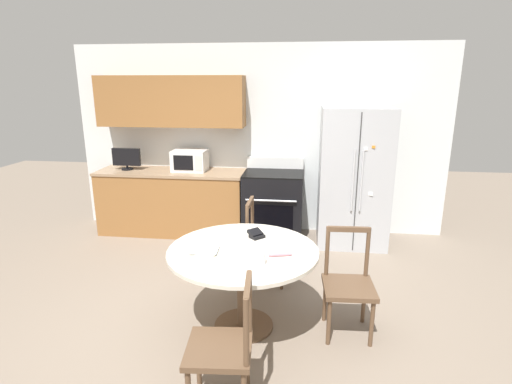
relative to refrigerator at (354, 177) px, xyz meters
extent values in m
plane|color=gray|center=(-1.30, -2.21, -0.90)|extent=(14.00, 14.00, 0.00)
cube|color=silver|center=(-1.30, 0.44, 0.40)|extent=(5.20, 0.10, 2.60)
cube|color=#936033|center=(-2.49, 0.22, 0.94)|extent=(2.03, 0.34, 0.68)
cube|color=#936033|center=(-2.49, 0.08, -0.46)|extent=(2.03, 0.62, 0.86)
cube|color=#997A5B|center=(-2.49, 0.08, -0.01)|extent=(2.06, 0.64, 0.03)
cube|color=#B2B5BA|center=(0.00, 0.00, 0.00)|extent=(0.88, 0.73, 1.79)
cube|color=#333333|center=(0.00, -0.37, 0.00)|extent=(0.01, 0.01, 1.72)
cylinder|color=silver|center=(-0.05, -0.38, 0.04)|extent=(0.02, 0.02, 0.75)
cylinder|color=silver|center=(0.05, -0.38, 0.04)|extent=(0.02, 0.02, 0.75)
cube|color=white|center=(0.08, -0.37, 0.43)|extent=(0.04, 0.01, 0.03)
cube|color=orange|center=(0.16, -0.37, 0.46)|extent=(0.04, 0.02, 0.03)
cube|color=white|center=(0.17, -0.37, -0.12)|extent=(0.06, 0.02, 0.04)
cube|color=black|center=(-1.05, 0.05, -0.45)|extent=(0.80, 0.64, 0.90)
cube|color=black|center=(-1.05, -0.28, -0.54)|extent=(0.57, 0.01, 0.40)
cylinder|color=silver|center=(-1.05, -0.30, -0.27)|extent=(0.65, 0.02, 0.02)
cube|color=black|center=(-1.05, 0.05, 0.01)|extent=(0.80, 0.64, 0.02)
cube|color=white|center=(-1.05, 0.34, 0.10)|extent=(0.80, 0.06, 0.16)
cube|color=white|center=(-2.22, 0.13, 0.15)|extent=(0.47, 0.35, 0.29)
cube|color=black|center=(-2.27, -0.05, 0.15)|extent=(0.27, 0.01, 0.20)
cube|color=silver|center=(-2.06, -0.05, 0.15)|extent=(0.09, 0.01, 0.21)
cylinder|color=black|center=(-3.12, 0.07, 0.01)|extent=(0.16, 0.16, 0.02)
cylinder|color=black|center=(-3.12, 0.07, 0.04)|extent=(0.03, 0.03, 0.04)
cube|color=black|center=(-3.12, 0.07, 0.19)|extent=(0.40, 0.05, 0.25)
cylinder|color=beige|center=(-1.13, -2.11, -0.17)|extent=(1.27, 1.27, 0.03)
cylinder|color=brown|center=(-1.13, -2.11, -0.53)|extent=(0.11, 0.11, 0.68)
cylinder|color=brown|center=(-1.13, -2.11, -0.88)|extent=(0.52, 0.52, 0.03)
cube|color=brown|center=(-0.24, -2.09, -0.47)|extent=(0.44, 0.44, 0.04)
cylinder|color=brown|center=(-0.06, -2.25, -0.69)|extent=(0.04, 0.04, 0.41)
cylinder|color=brown|center=(-0.40, -2.27, -0.69)|extent=(0.04, 0.04, 0.41)
cylinder|color=brown|center=(-0.07, -1.91, -0.69)|extent=(0.04, 0.04, 0.41)
cylinder|color=brown|center=(-0.42, -1.93, -0.69)|extent=(0.04, 0.04, 0.41)
cylinder|color=brown|center=(-0.08, -1.89, -0.22)|extent=(0.04, 0.04, 0.45)
cylinder|color=brown|center=(-0.42, -1.91, -0.22)|extent=(0.04, 0.04, 0.45)
cube|color=brown|center=(-0.25, -1.90, -0.02)|extent=(0.35, 0.05, 0.04)
cube|color=brown|center=(-1.01, -1.23, -0.47)|extent=(0.43, 0.43, 0.04)
cylinder|color=brown|center=(-0.83, -1.06, -0.69)|extent=(0.04, 0.04, 0.41)
cylinder|color=brown|center=(-0.84, -1.41, -0.69)|extent=(0.04, 0.04, 0.41)
cylinder|color=brown|center=(-1.17, -1.05, -0.69)|extent=(0.04, 0.04, 0.41)
cylinder|color=brown|center=(-1.18, -1.40, -0.69)|extent=(0.04, 0.04, 0.41)
cylinder|color=brown|center=(-1.19, -1.05, -0.22)|extent=(0.04, 0.04, 0.45)
cylinder|color=brown|center=(-1.20, -1.40, -0.22)|extent=(0.04, 0.04, 0.45)
cube|color=brown|center=(-1.20, -1.23, -0.02)|extent=(0.04, 0.35, 0.04)
cube|color=brown|center=(-1.15, -3.01, -0.47)|extent=(0.45, 0.45, 0.04)
cylinder|color=brown|center=(-1.34, -2.85, -0.69)|extent=(0.04, 0.04, 0.41)
cylinder|color=brown|center=(-0.99, -2.82, -0.69)|extent=(0.04, 0.04, 0.41)
cylinder|color=brown|center=(-0.95, -3.16, -0.22)|extent=(0.04, 0.04, 0.45)
cylinder|color=brown|center=(-0.98, -2.82, -0.22)|extent=(0.04, 0.04, 0.45)
cube|color=brown|center=(-0.96, -2.99, -0.02)|extent=(0.07, 0.35, 0.04)
cylinder|color=silver|center=(-0.95, -2.37, -0.11)|extent=(0.08, 0.08, 0.09)
cylinder|color=#4C8C59|center=(-0.95, -2.37, -0.13)|extent=(0.07, 0.07, 0.05)
cylinder|color=pink|center=(-0.81, -2.21, -0.13)|extent=(0.19, 0.10, 0.05)
cube|color=black|center=(-1.04, -1.84, -0.14)|extent=(0.15, 0.15, 0.03)
cube|color=black|center=(-1.06, -1.82, -0.12)|extent=(0.16, 0.16, 0.06)
cube|color=white|center=(-1.44, -2.14, -0.15)|extent=(0.25, 0.32, 0.01)
cube|color=beige|center=(-1.44, -2.14, -0.14)|extent=(0.23, 0.30, 0.01)
cube|color=silver|center=(-1.44, -2.14, -0.14)|extent=(0.24, 0.31, 0.01)
camera|label=1|loc=(-0.64, -5.17, 1.20)|focal=28.00mm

